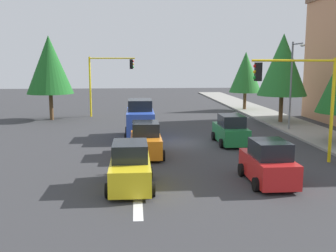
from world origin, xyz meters
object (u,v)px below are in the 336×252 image
car_green (231,131)px  car_yellow (130,167)px  tree_opposite_side (49,65)px  delivery_van_blue (140,120)px  traffic_signal_far_right (108,75)px  car_orange (146,141)px  tree_roadside_far (246,72)px  tree_roadside_mid (283,65)px  street_lamp_curbside (293,76)px  car_red (268,164)px  traffic_signal_near_left (301,89)px

car_green → car_yellow: (8.92, -6.60, -0.00)m
tree_opposite_side → car_green: size_ratio=1.92×
delivery_van_blue → car_yellow: 11.59m
traffic_signal_far_right → car_orange: traffic_signal_far_right is taller
traffic_signal_far_right → tree_roadside_far: 15.76m
tree_roadside_mid → street_lamp_curbside: bearing=-10.3°
tree_roadside_mid → car_red: (17.47, -7.13, -4.32)m
traffic_signal_near_left → car_green: (-5.32, -2.39, -3.10)m
street_lamp_curbside → delivery_van_blue: 12.39m
traffic_signal_far_right → tree_roadside_far: (-4.00, 15.25, 0.12)m
car_yellow → street_lamp_curbside: bearing=136.6°
traffic_signal_near_left → tree_roadside_far: bearing=171.0°
delivery_van_blue → car_yellow: delivery_van_blue is taller
tree_opposite_side → tree_roadside_mid: size_ratio=1.00×
traffic_signal_far_right → car_green: size_ratio=1.45×
delivery_van_blue → car_orange: bearing=2.4°
tree_opposite_side → tree_roadside_far: (-6.00, 20.50, -0.86)m
traffic_signal_near_left → tree_roadside_mid: 14.70m
tree_opposite_side → car_yellow: 23.33m
street_lamp_curbside → tree_roadside_far: size_ratio=1.05×
street_lamp_curbside → car_orange: size_ratio=1.83×
delivery_van_blue → car_red: size_ratio=1.28×
tree_opposite_side → car_orange: tree_opposite_side is taller
tree_roadside_mid → delivery_van_blue: (6.02, -12.69, -3.93)m
delivery_van_blue → car_orange: 5.69m
tree_opposite_side → car_red: 25.92m
traffic_signal_far_right → car_red: (23.47, 8.62, -3.33)m
street_lamp_curbside → car_red: (13.08, -6.33, -3.45)m
tree_opposite_side → car_yellow: tree_opposite_side is taller
delivery_van_blue → car_yellow: size_ratio=1.21×
traffic_signal_near_left → car_yellow: 10.17m
street_lamp_curbside → car_orange: street_lamp_curbside is taller
tree_roadside_far → tree_roadside_mid: (10.00, 0.50, 0.87)m
tree_roadside_far → car_green: 19.98m
traffic_signal_far_right → delivery_van_blue: 12.75m
car_orange → car_yellow: 5.96m
car_yellow → tree_roadside_mid: bearing=142.9°
traffic_signal_far_right → tree_roadside_mid: tree_roadside_mid is taller
traffic_signal_far_right → tree_roadside_far: tree_roadside_far is taller
tree_roadside_mid → car_red: bearing=-22.2°
tree_roadside_mid → car_green: 11.78m
street_lamp_curbside → car_red: size_ratio=1.87×
delivery_van_blue → car_red: bearing=25.9°
street_lamp_curbside → car_green: 8.07m
traffic_signal_near_left → tree_roadside_far: size_ratio=0.85×
street_lamp_curbside → tree_opposite_side: tree_opposite_side is taller
car_green → tree_roadside_mid: bearing=142.3°
delivery_van_blue → car_green: delivery_van_blue is taller
tree_roadside_far → tree_roadside_mid: size_ratio=0.84×
traffic_signal_near_left → car_green: 6.60m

